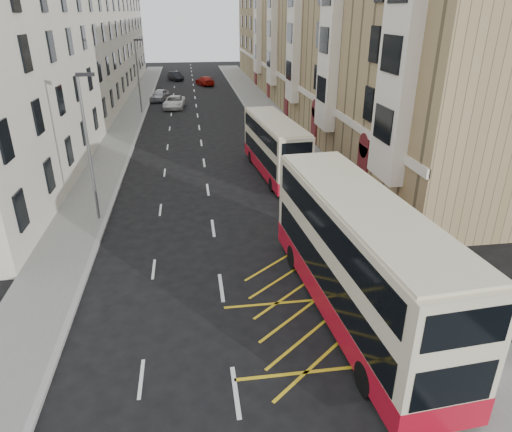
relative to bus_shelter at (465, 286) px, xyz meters
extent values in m
plane|color=black|center=(-8.34, 0.39, -2.14)|extent=(200.00, 200.00, 0.00)
cube|color=slate|center=(-0.34, 30.39, -2.06)|extent=(4.00, 120.00, 0.15)
cube|color=slate|center=(-15.84, 30.39, -2.06)|extent=(3.00, 120.00, 0.15)
cube|color=gray|center=(-2.34, 30.39, -2.06)|extent=(0.25, 120.00, 0.15)
cube|color=gray|center=(-14.34, 30.39, -2.06)|extent=(0.25, 120.00, 0.15)
cube|color=#957E56|center=(6.66, 45.89, 5.36)|extent=(10.00, 79.00, 15.00)
cube|color=silver|center=(1.63, 45.89, 1.86)|extent=(0.18, 79.00, 0.50)
cube|color=silver|center=(1.31, 10.39, 5.36)|extent=(0.80, 3.20, 10.00)
cube|color=silver|center=(1.31, 22.39, 5.36)|extent=(0.80, 3.20, 10.00)
cube|color=silver|center=(1.31, 34.39, 5.36)|extent=(0.80, 3.20, 10.00)
cube|color=silver|center=(1.31, 46.39, 5.36)|extent=(0.80, 3.20, 10.00)
cube|color=silver|center=(1.31, 58.39, 5.36)|extent=(0.80, 3.20, 10.00)
cube|color=#5C161A|center=(1.61, 14.39, -0.44)|extent=(0.20, 1.60, 3.00)
cube|color=#5C161A|center=(1.61, 26.39, -0.44)|extent=(0.20, 1.60, 3.00)
cube|color=#5C161A|center=(1.61, 38.39, -0.44)|extent=(0.20, 1.60, 3.00)
cube|color=#5C161A|center=(1.61, 50.39, -0.44)|extent=(0.20, 1.60, 3.00)
cube|color=#5C161A|center=(1.61, 62.39, -0.44)|extent=(0.20, 1.60, 3.00)
cube|color=beige|center=(-21.84, 45.89, 4.36)|extent=(9.00, 79.00, 13.00)
cube|color=black|center=(-0.78, -1.51, -0.69)|extent=(0.08, 0.08, 2.60)
cube|color=black|center=(0.50, -1.51, -0.69)|extent=(0.08, 0.08, 2.60)
cube|color=black|center=(-0.78, 2.29, -0.69)|extent=(0.08, 0.08, 2.60)
cube|color=black|center=(0.50, 2.29, -0.69)|extent=(0.08, 0.08, 2.60)
cube|color=black|center=(-0.14, 0.39, 0.66)|extent=(1.65, 4.25, 0.10)
cube|color=#88989B|center=(0.53, 0.39, -0.56)|extent=(0.04, 3.60, 1.95)
cube|color=white|center=(-0.14, -1.56, -0.74)|extent=(1.19, 0.12, 2.00)
cube|color=black|center=(0.11, 0.99, -1.54)|extent=(0.35, 1.60, 0.06)
cylinder|color=red|center=(-2.09, 2.89, -1.49)|extent=(0.06, 0.06, 1.00)
cylinder|color=red|center=(-2.09, 6.14, -1.49)|extent=(0.06, 0.06, 1.00)
cylinder|color=red|center=(-2.09, 9.39, -1.49)|extent=(0.06, 0.06, 1.00)
cube|color=red|center=(-2.09, 6.14, -1.01)|extent=(0.05, 6.50, 0.06)
cube|color=red|center=(-2.09, 6.14, -1.44)|extent=(0.05, 6.50, 0.06)
cylinder|color=slate|center=(-14.74, 12.39, 2.01)|extent=(0.16, 0.16, 8.00)
cube|color=black|center=(-14.34, 12.39, 5.91)|extent=(0.90, 0.18, 0.18)
cylinder|color=slate|center=(-14.74, 42.39, 2.01)|extent=(0.16, 0.16, 8.00)
cube|color=black|center=(-14.34, 42.39, 5.91)|extent=(0.90, 0.18, 0.18)
cube|color=beige|center=(-3.34, 1.79, 0.45)|extent=(3.63, 12.41, 4.40)
cube|color=#A40C1D|center=(-3.34, 1.79, -1.25)|extent=(3.67, 12.45, 1.00)
cube|color=black|center=(-3.34, 1.79, -0.08)|extent=(3.61, 11.44, 1.22)
cube|color=black|center=(-3.34, 1.79, 1.82)|extent=(3.61, 11.44, 1.11)
cube|color=beige|center=(-3.34, 1.79, 2.69)|extent=(3.48, 11.92, 0.13)
cube|color=black|center=(-3.77, 7.88, -0.02)|extent=(2.37, 0.25, 1.45)
cube|color=black|center=(-3.77, 7.88, 2.26)|extent=(1.95, 0.22, 0.50)
cube|color=black|center=(-2.92, -4.30, -0.02)|extent=(2.37, 0.25, 1.34)
cylinder|color=black|center=(-4.87, 5.61, -1.58)|extent=(0.39, 1.13, 1.11)
cylinder|color=black|center=(-2.36, 5.79, -1.58)|extent=(0.39, 1.13, 1.11)
cylinder|color=black|center=(-4.33, -2.21, -1.58)|extent=(0.39, 1.13, 1.11)
cylinder|color=black|center=(-1.82, -2.03, -1.58)|extent=(0.39, 1.13, 1.11)
cube|color=beige|center=(-3.34, 18.82, 0.00)|extent=(3.12, 10.26, 3.63)
cube|color=#A40C1D|center=(-3.34, 18.82, -1.40)|extent=(3.15, 10.29, 0.83)
cube|color=black|center=(-3.34, 18.82, -0.44)|extent=(3.09, 9.46, 1.01)
cube|color=black|center=(-3.34, 18.82, 1.13)|extent=(3.09, 9.46, 0.92)
cube|color=beige|center=(-3.34, 18.82, 1.85)|extent=(3.00, 9.85, 0.11)
cube|color=black|center=(-3.76, 23.84, -0.39)|extent=(1.95, 0.23, 1.19)
cube|color=black|center=(-3.76, 23.84, 1.49)|extent=(1.61, 0.21, 0.41)
cube|color=black|center=(-2.93, 13.80, -0.39)|extent=(1.95, 0.23, 1.10)
cylinder|color=black|center=(-4.65, 21.96, -1.68)|extent=(0.33, 0.94, 0.92)
cylinder|color=black|center=(-2.58, 22.13, -1.68)|extent=(0.33, 0.94, 0.92)
cylinder|color=black|center=(-4.11, 15.51, -1.68)|extent=(0.33, 0.94, 0.92)
cylinder|color=black|center=(-2.04, 15.68, -1.68)|extent=(0.33, 0.94, 0.92)
cylinder|color=black|center=(-1.99, -1.10, -1.59)|extent=(0.46, 0.46, 0.79)
cylinder|color=black|center=(-1.99, -1.10, -1.18)|extent=(0.51, 0.51, 0.07)
imported|color=black|center=(-0.34, 2.05, -1.19)|extent=(0.66, 0.52, 1.60)
imported|color=black|center=(1.23, 0.13, -1.14)|extent=(0.91, 0.76, 1.69)
imported|color=black|center=(-1.99, 5.29, -1.20)|extent=(0.93, 0.41, 1.57)
imported|color=white|center=(-11.01, 45.16, -1.42)|extent=(2.90, 5.38, 1.43)
imported|color=#A4A6AB|center=(-13.03, 50.47, -1.39)|extent=(2.78, 4.71, 1.50)
imported|color=black|center=(-11.25, 69.96, -1.42)|extent=(2.95, 4.58, 1.43)
imported|color=#A9130B|center=(-6.46, 63.53, -1.44)|extent=(3.31, 5.19, 1.40)
camera|label=1|loc=(-9.27, -12.41, 8.84)|focal=32.00mm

